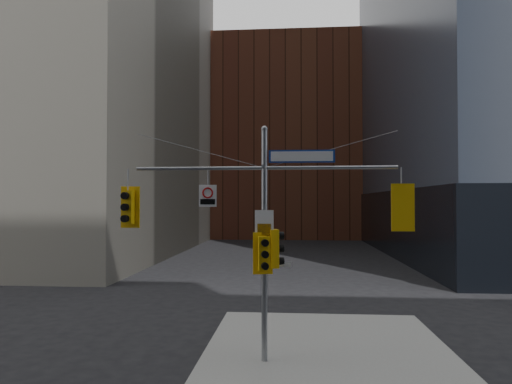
# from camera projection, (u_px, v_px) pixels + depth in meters

# --- Properties ---
(sidewalk_corner) EXTENTS (8.00, 8.00, 0.15)m
(sidewalk_corner) POSITION_uv_depth(u_px,v_px,m) (326.00, 344.00, 15.64)
(sidewalk_corner) COLOR gray
(sidewalk_corner) RESTS_ON ground
(brick_midrise) EXTENTS (26.00, 20.00, 28.00)m
(brick_midrise) POSITION_uv_depth(u_px,v_px,m) (286.00, 143.00, 69.93)
(brick_midrise) COLOR brown
(brick_midrise) RESTS_ON ground
(signal_assembly) EXTENTS (8.00, 0.80, 7.30)m
(signal_assembly) POSITION_uv_depth(u_px,v_px,m) (264.00, 220.00, 13.89)
(signal_assembly) COLOR gray
(signal_assembly) RESTS_ON ground
(traffic_light_west_arm) EXTENTS (0.63, 0.52, 1.31)m
(traffic_light_west_arm) POSITION_uv_depth(u_px,v_px,m) (128.00, 207.00, 14.25)
(traffic_light_west_arm) COLOR #F0B20C
(traffic_light_west_arm) RESTS_ON ground
(traffic_light_east_arm) EXTENTS (0.67, 0.53, 1.41)m
(traffic_light_east_arm) POSITION_uv_depth(u_px,v_px,m) (401.00, 207.00, 13.58)
(traffic_light_east_arm) COLOR #F0B20C
(traffic_light_east_arm) RESTS_ON ground
(traffic_light_pole_side) EXTENTS (0.51, 0.43, 1.16)m
(traffic_light_pole_side) POSITION_uv_depth(u_px,v_px,m) (275.00, 249.00, 13.86)
(traffic_light_pole_side) COLOR #F0B20C
(traffic_light_pole_side) RESTS_ON ground
(traffic_light_pole_front) EXTENTS (0.60, 0.55, 1.27)m
(traffic_light_pole_front) POSITION_uv_depth(u_px,v_px,m) (264.00, 254.00, 13.60)
(traffic_light_pole_front) COLOR #F0B20C
(traffic_light_pole_front) RESTS_ON ground
(street_sign_blade) EXTENTS (2.01, 0.07, 0.39)m
(street_sign_blade) POSITION_uv_depth(u_px,v_px,m) (302.00, 156.00, 13.85)
(street_sign_blade) COLOR navy
(street_sign_blade) RESTS_ON ground
(regulatory_sign_arm) EXTENTS (0.54, 0.09, 0.68)m
(regulatory_sign_arm) POSITION_uv_depth(u_px,v_px,m) (208.00, 195.00, 14.02)
(regulatory_sign_arm) COLOR silver
(regulatory_sign_arm) RESTS_ON ground
(regulatory_sign_pole) EXTENTS (0.57, 0.09, 0.75)m
(regulatory_sign_pole) POSITION_uv_depth(u_px,v_px,m) (264.00, 223.00, 13.77)
(regulatory_sign_pole) COLOR silver
(regulatory_sign_pole) RESTS_ON ground
(street_blade_ew) EXTENTS (0.73, 0.04, 0.15)m
(street_blade_ew) POSITION_uv_depth(u_px,v_px,m) (279.00, 264.00, 13.83)
(street_blade_ew) COLOR silver
(street_blade_ew) RESTS_ON ground
(street_blade_ns) EXTENTS (0.06, 0.77, 0.15)m
(street_blade_ns) POSITION_uv_depth(u_px,v_px,m) (265.00, 267.00, 14.31)
(street_blade_ns) COLOR #145926
(street_blade_ns) RESTS_ON ground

